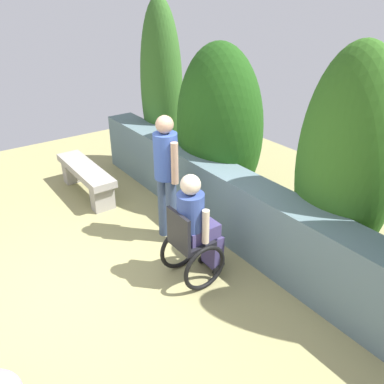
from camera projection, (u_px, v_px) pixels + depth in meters
ground_plane at (95, 292)px, 4.41m from camera, size 10.34×10.34×0.00m
stone_retaining_wall at (232, 205)px, 5.22m from camera, size 6.42×0.47×0.94m
hedge_backdrop at (266, 135)px, 5.03m from camera, size 5.85×1.05×3.18m
stone_bench at (86, 176)px, 6.35m from camera, size 1.56×0.38×0.50m
person_in_wheelchair at (195, 231)px, 4.38m from camera, size 0.53×0.66×1.33m
person_standing_companion at (166, 171)px, 4.93m from camera, size 0.49×0.30×1.71m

